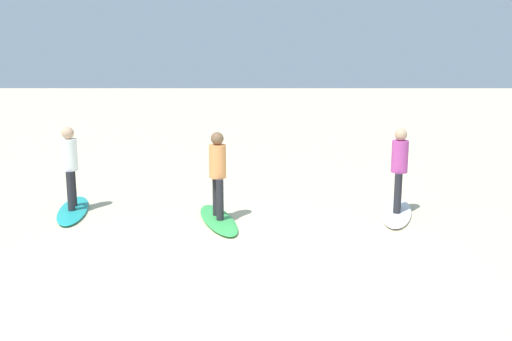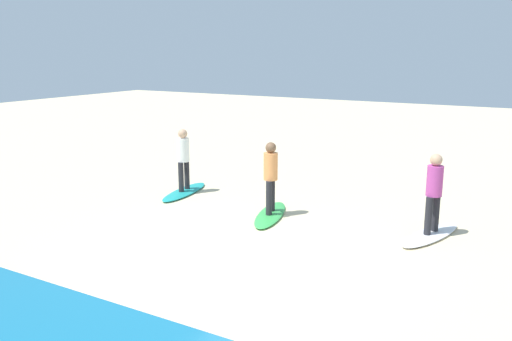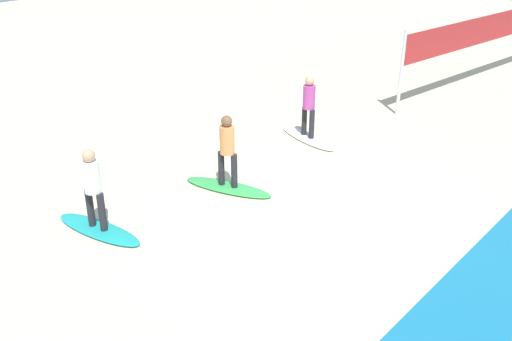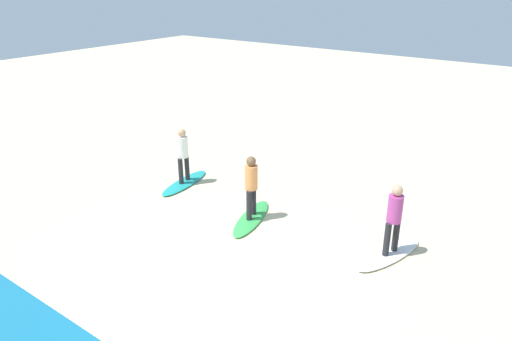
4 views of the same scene
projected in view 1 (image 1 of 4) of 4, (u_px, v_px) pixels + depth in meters
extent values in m
plane|color=beige|center=(246.00, 261.00, 9.72)|extent=(60.00, 60.00, 0.00)
ellipsoid|color=white|center=(397.00, 213.00, 12.14)|extent=(1.08, 2.17, 0.09)
cylinder|color=#232328|center=(398.00, 194.00, 11.90)|extent=(0.14, 0.14, 0.78)
cylinder|color=#232328|center=(398.00, 190.00, 12.20)|extent=(0.14, 0.14, 0.78)
cylinder|color=#B74293|center=(400.00, 156.00, 11.89)|extent=(0.32, 0.32, 0.62)
sphere|color=tan|center=(401.00, 135.00, 11.80)|extent=(0.24, 0.24, 0.24)
ellipsoid|color=green|center=(218.00, 220.00, 11.71)|extent=(1.12, 2.17, 0.09)
cylinder|color=#232328|center=(220.00, 200.00, 11.46)|extent=(0.14, 0.14, 0.78)
cylinder|color=#232328|center=(216.00, 195.00, 11.76)|extent=(0.14, 0.14, 0.78)
cylinder|color=#E58C4C|center=(218.00, 161.00, 11.46)|extent=(0.32, 0.32, 0.62)
sphere|color=brown|center=(217.00, 138.00, 11.36)|extent=(0.24, 0.24, 0.24)
ellipsoid|color=teal|center=(73.00, 210.00, 12.32)|extent=(0.88, 2.16, 0.09)
cylinder|color=#232328|center=(71.00, 191.00, 12.07)|extent=(0.14, 0.14, 0.78)
cylinder|color=#232328|center=(73.00, 187.00, 12.38)|extent=(0.14, 0.14, 0.78)
cylinder|color=white|center=(69.00, 155.00, 12.07)|extent=(0.32, 0.32, 0.62)
sphere|color=tan|center=(68.00, 133.00, 11.98)|extent=(0.24, 0.24, 0.24)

